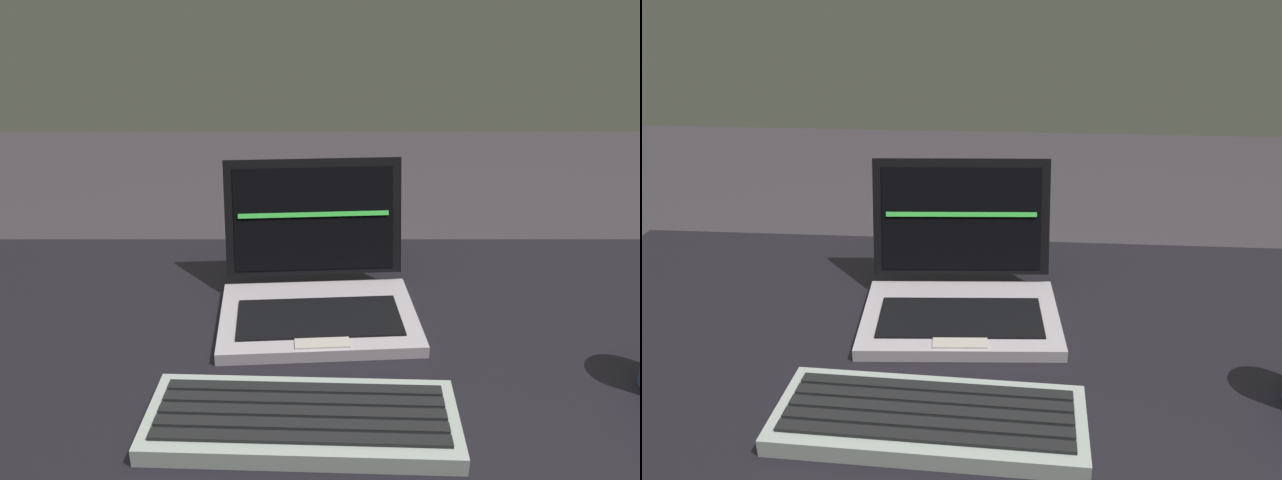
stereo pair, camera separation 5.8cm
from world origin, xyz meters
The scene contains 3 objects.
desk centered at (0.00, 0.00, 0.63)m, with size 1.39×0.69×0.73m.
laptop_front centered at (-0.07, 0.08, 0.77)m, with size 0.29×0.26×0.21m.
external_keyboard centered at (-0.09, -0.18, 0.74)m, with size 0.35×0.15×0.03m.
Camera 1 is at (-0.07, -0.76, 1.22)m, focal length 36.06 mm.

